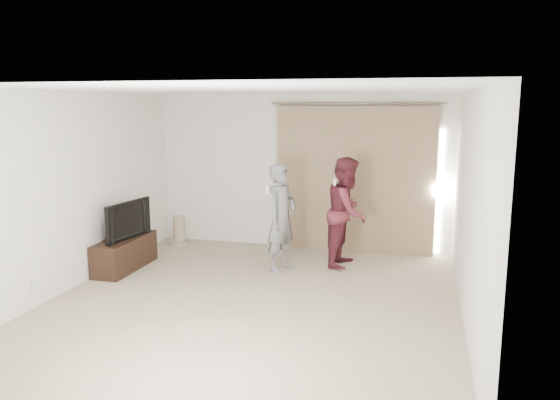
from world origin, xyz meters
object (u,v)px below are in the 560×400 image
(person_man, at_px, (282,218))
(person_woman, at_px, (347,212))
(tv, at_px, (123,220))
(tv_console, at_px, (125,253))

(person_man, xyz_separation_m, person_woman, (0.89, 0.51, 0.04))
(tv, height_order, person_woman, person_woman)
(person_man, distance_m, person_woman, 1.03)
(tv_console, distance_m, person_woman, 3.39)
(tv, bearing_deg, tv_console, -172.17)
(tv, bearing_deg, person_woman, -64.05)
(tv_console, bearing_deg, person_woman, 18.12)
(tv_console, xyz_separation_m, tv, (0.00, 0.00, 0.52))
(tv_console, height_order, person_woman, person_woman)
(tv_console, relative_size, tv, 1.26)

